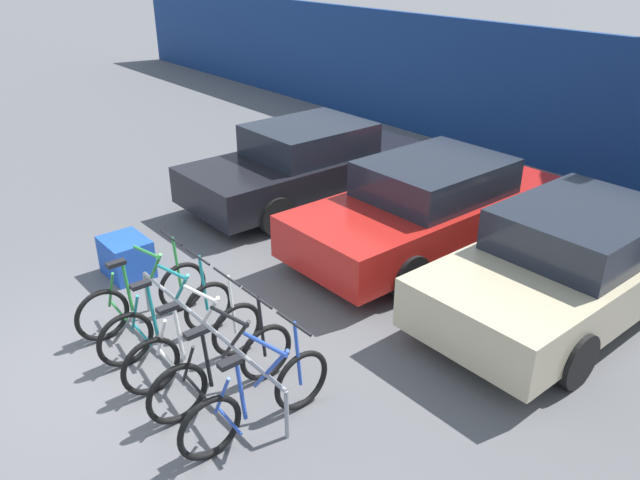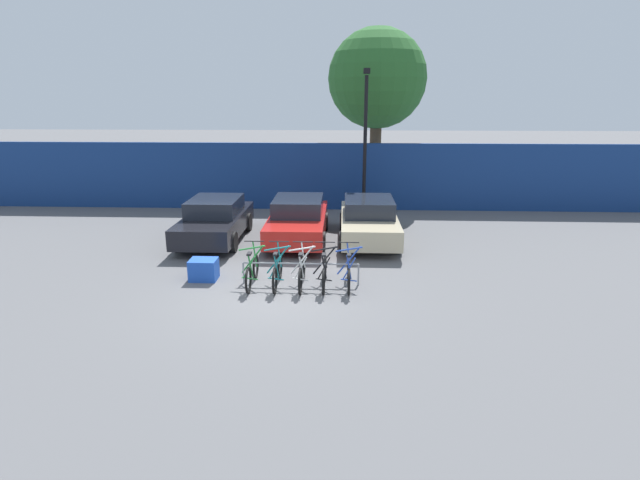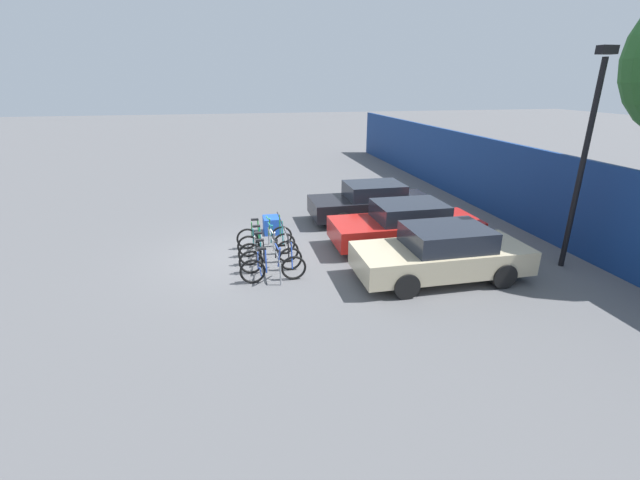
% 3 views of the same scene
% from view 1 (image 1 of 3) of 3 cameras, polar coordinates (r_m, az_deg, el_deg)
% --- Properties ---
extents(ground_plane, '(120.00, 120.00, 0.00)m').
position_cam_1_polar(ground_plane, '(7.46, -17.06, -10.73)').
color(ground_plane, '#59595B').
extents(hoarding_wall, '(36.00, 0.16, 2.77)m').
position_cam_1_polar(hoarding_wall, '(13.19, 23.43, 10.91)').
color(hoarding_wall, navy).
rests_on(hoarding_wall, ground).
extents(bike_rack, '(2.98, 0.04, 0.57)m').
position_cam_1_polar(bike_rack, '(6.96, -10.47, -8.02)').
color(bike_rack, gray).
rests_on(bike_rack, ground).
extents(bicycle_green, '(0.68, 1.71, 1.05)m').
position_cam_1_polar(bicycle_green, '(7.91, -15.81, -5.03)').
color(bicycle_green, black).
rests_on(bicycle_green, ground).
extents(bicycle_teal, '(0.68, 1.71, 1.05)m').
position_cam_1_polar(bicycle_teal, '(7.40, -13.67, -7.05)').
color(bicycle_teal, black).
rests_on(bicycle_teal, ground).
extents(bicycle_white, '(0.68, 1.71, 1.05)m').
position_cam_1_polar(bicycle_white, '(6.93, -11.29, -9.26)').
color(bicycle_white, black).
rests_on(bicycle_white, ground).
extents(bicycle_black, '(0.68, 1.71, 1.05)m').
position_cam_1_polar(bicycle_black, '(6.52, -8.80, -11.53)').
color(bicycle_black, black).
rests_on(bicycle_black, ground).
extents(bicycle_blue, '(0.68, 1.71, 1.05)m').
position_cam_1_polar(bicycle_blue, '(6.11, -5.69, -14.27)').
color(bicycle_blue, black).
rests_on(bicycle_blue, ground).
extents(car_black, '(1.91, 4.38, 1.40)m').
position_cam_1_polar(car_black, '(11.22, -1.31, 6.99)').
color(car_black, black).
rests_on(car_black, ground).
extents(car_red, '(1.91, 4.51, 1.40)m').
position_cam_1_polar(car_red, '(9.51, 9.94, 3.05)').
color(car_red, red).
rests_on(car_red, ground).
extents(car_beige, '(1.91, 4.44, 1.40)m').
position_cam_1_polar(car_beige, '(8.36, 22.13, -1.86)').
color(car_beige, '#C1B28E').
rests_on(car_beige, ground).
extents(cargo_crate, '(0.70, 0.56, 0.55)m').
position_cam_1_polar(cargo_crate, '(9.18, -17.28, -1.49)').
color(cargo_crate, blue).
rests_on(cargo_crate, ground).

